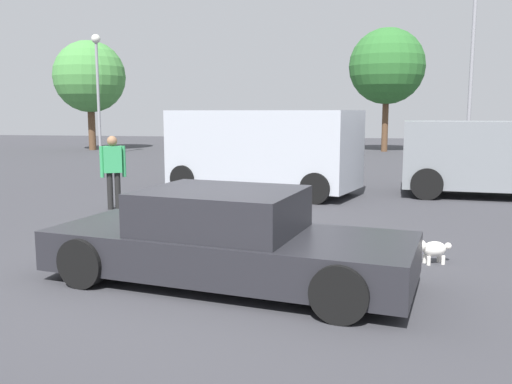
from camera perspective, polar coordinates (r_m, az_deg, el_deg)
ground_plane at (r=7.31m, az=-5.04°, el=-9.21°), size 80.00×80.00×0.00m
sedan_foreground at (r=7.10m, az=-3.08°, el=-5.02°), size 4.93×2.62×1.22m
dog at (r=8.41m, az=17.81°, el=-5.64°), size 0.56×0.34×0.37m
van_white at (r=14.77m, az=0.69°, el=4.51°), size 5.41×3.42×2.23m
suv_dark at (r=15.43m, az=24.42°, el=3.43°), size 5.13×2.45×1.95m
pedestrian at (r=12.76m, az=-14.67°, el=2.65°), size 0.53×0.38×1.66m
light_post_near at (r=29.01m, az=-16.20°, el=11.81°), size 0.44×0.44×5.98m
light_post_mid at (r=22.16m, az=21.70°, el=14.87°), size 0.44×0.44×7.41m
tree_back_left at (r=31.30m, az=13.49°, el=12.60°), size 4.10×4.10×6.69m
tree_back_right at (r=33.05m, az=-16.94°, el=11.40°), size 4.02×4.02×6.17m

